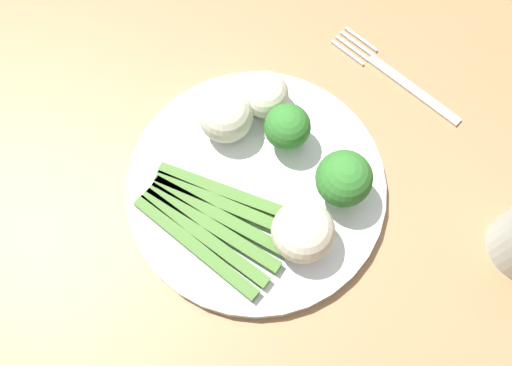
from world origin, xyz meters
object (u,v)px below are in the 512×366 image
(cauliflower_mid, at_px, (265,95))
(cauliflower_edge, at_px, (303,232))
(asparagus_bundle, at_px, (215,222))
(plate, at_px, (256,187))
(broccoli_outer_edge, at_px, (344,179))
(dining_table, at_px, (275,218))
(cauliflower_back, at_px, (226,116))
(broccoli_back_right, at_px, (287,127))
(fork, at_px, (395,76))

(cauliflower_mid, bearing_deg, cauliflower_edge, -132.78)
(cauliflower_edge, bearing_deg, asparagus_bundle, 112.47)
(plate, height_order, broccoli_outer_edge, broccoli_outer_edge)
(dining_table, bearing_deg, cauliflower_back, 73.44)
(dining_table, distance_m, asparagus_bundle, 0.14)
(plate, height_order, broccoli_back_right, broccoli_back_right)
(asparagus_bundle, xyz_separation_m, broccoli_outer_edge, (0.09, -0.08, 0.03))
(cauliflower_edge, distance_m, cauliflower_mid, 0.15)
(broccoli_back_right, bearing_deg, dining_table, -156.26)
(dining_table, xyz_separation_m, asparagus_bundle, (-0.07, 0.03, 0.12))
(asparagus_bundle, xyz_separation_m, cauliflower_back, (0.09, 0.05, 0.02))
(plate, bearing_deg, fork, -14.89)
(dining_table, height_order, broccoli_outer_edge, broccoli_outer_edge)
(broccoli_back_right, bearing_deg, asparagus_bundle, 175.41)
(dining_table, height_order, cauliflower_edge, cauliflower_edge)
(broccoli_back_right, height_order, cauliflower_mid, broccoli_back_right)
(plate, height_order, cauliflower_mid, cauliflower_mid)
(dining_table, bearing_deg, broccoli_back_right, 23.74)
(broccoli_outer_edge, bearing_deg, cauliflower_back, 91.58)
(dining_table, relative_size, cauliflower_back, 24.40)
(plate, distance_m, cauliflower_back, 0.08)
(plate, bearing_deg, asparagus_bundle, 169.27)
(broccoli_back_right, xyz_separation_m, cauliflower_mid, (0.02, 0.04, -0.01))
(dining_table, bearing_deg, cauliflower_mid, 42.16)
(dining_table, bearing_deg, plate, 123.25)
(plate, bearing_deg, cauliflower_edge, -108.90)
(plate, distance_m, cauliflower_mid, 0.09)
(asparagus_bundle, height_order, cauliflower_mid, cauliflower_mid)
(broccoli_back_right, relative_size, fork, 0.34)
(broccoli_outer_edge, xyz_separation_m, fork, (0.16, 0.02, -0.05))
(asparagus_bundle, distance_m, fork, 0.26)
(cauliflower_mid, bearing_deg, broccoli_back_right, -118.16)
(broccoli_outer_edge, relative_size, fork, 0.40)
(plate, xyz_separation_m, broccoli_outer_edge, (0.04, -0.07, 0.05))
(plate, distance_m, broccoli_back_right, 0.07)
(plate, relative_size, asparagus_bundle, 1.68)
(fork, bearing_deg, cauliflower_mid, 59.25)
(broccoli_outer_edge, xyz_separation_m, cauliflower_back, (-0.00, 0.13, -0.01))
(cauliflower_back, height_order, fork, cauliflower_back)
(dining_table, relative_size, asparagus_bundle, 8.67)
(dining_table, xyz_separation_m, fork, (0.18, -0.03, 0.10))
(fork, bearing_deg, cauliflower_edge, 102.28)
(broccoli_outer_edge, bearing_deg, fork, 7.59)
(plate, xyz_separation_m, cauliflower_edge, (-0.02, -0.07, 0.04))
(dining_table, distance_m, cauliflower_edge, 0.15)
(asparagus_bundle, bearing_deg, fork, 73.00)
(fork, bearing_deg, asparagus_bundle, 84.12)
(cauliflower_edge, distance_m, fork, 0.22)
(dining_table, distance_m, plate, 0.10)
(cauliflower_edge, relative_size, cauliflower_back, 1.08)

